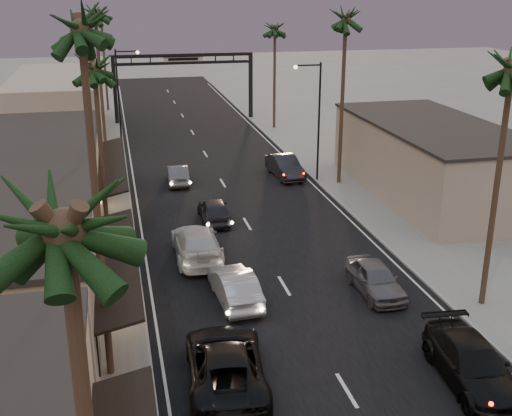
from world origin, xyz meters
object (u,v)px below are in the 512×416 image
streetlight_right (316,112)px  palm_rb (346,13)px  palm_rc (275,25)px  curbside_black (472,364)px  palm_lc (94,61)px  palm_far (101,11)px  palm_ld (95,9)px  oncoming_silver (235,286)px  palm_lb (80,17)px  streetlight_left (121,92)px  oncoming_pickup (225,364)px  arch (184,70)px  palm_la (62,202)px

streetlight_right → palm_rb: size_ratio=0.63×
palm_rc → curbside_black: (-3.83, -45.57, -9.65)m
palm_lc → palm_rb: size_ratio=0.86×
palm_rc → palm_far: bearing=140.4°
palm_ld → oncoming_silver: size_ratio=2.94×
palm_lb → palm_lc: size_ratio=1.25×
streetlight_left → oncoming_pickup: size_ratio=1.44×
palm_lb → curbside_black: palm_lb is taller
oncoming_silver → curbside_black: bearing=127.9°
palm_rb → curbside_black: bearing=-98.5°
arch → curbside_black: (4.77, -51.56, -4.71)m
arch → oncoming_pickup: 49.98m
streetlight_left → curbside_black: (11.69, -39.57, -4.51)m
palm_lc → oncoming_silver: 14.50m
palm_lc → palm_rc: 32.86m
palm_ld → palm_far: 23.02m
streetlight_left → palm_rc: bearing=21.1°
arch → palm_la: (-8.60, -61.00, 5.91)m
palm_la → palm_rb: (17.20, 35.00, 0.97)m
streetlight_right → curbside_black: bearing=-94.6°
oncoming_silver → palm_lb: bearing=36.5°
streetlight_right → streetlight_left: 18.99m
palm_rb → palm_rc: 20.09m
palm_la → curbside_black: size_ratio=2.33×
streetlight_right → oncoming_silver: bearing=-118.1°
streetlight_left → streetlight_right: bearing=-43.2°
palm_rc → palm_rb: bearing=-90.0°
palm_rc → palm_lc: bearing=-121.6°
streetlight_left → oncoming_silver: size_ratio=1.87×
arch → streetlight_left: bearing=-120.0°
palm_far → palm_lb: bearing=-90.3°
palm_lb → arch: bearing=79.8°
palm_la → oncoming_pickup: (4.25, 11.43, -10.57)m
arch → palm_ld: palm_ld is taller
oncoming_pickup → curbside_black: 9.33m
arch → streetlight_left: 13.85m
oncoming_pickup → oncoming_silver: size_ratio=1.30×
streetlight_left → palm_lb: size_ratio=0.59×
palm_la → palm_lc: (-0.00, 27.00, -0.97)m
streetlight_left → palm_lc: 22.65m
palm_la → palm_far: bearing=89.8°
arch → oncoming_silver: (-2.73, -43.06, -4.74)m
streetlight_right → palm_far: 36.85m
palm_lc → palm_rc: (17.20, 28.00, 0.00)m
palm_lb → curbside_black: 18.69m
arch → palm_rc: 11.59m
palm_lc → palm_far: palm_far is taller
palm_lb → palm_ld: 33.01m
streetlight_left → arch: bearing=60.0°
oncoming_pickup → curbside_black: size_ratio=1.11×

